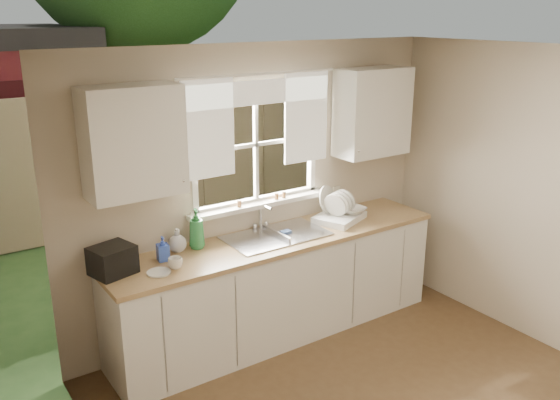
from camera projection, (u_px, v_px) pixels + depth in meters
room_walls at (441, 275)px, 3.54m from camera, size 3.62×4.02×2.50m
ceiling at (451, 58)px, 3.20m from camera, size 3.60×4.00×0.02m
window at (257, 164)px, 5.09m from camera, size 1.38×0.16×1.06m
curtains at (260, 113)px, 4.91m from camera, size 1.50×0.03×0.81m
base_cabinets at (278, 288)px, 5.16m from camera, size 3.00×0.62×0.87m
countertop at (278, 239)px, 5.02m from camera, size 3.04×0.65×0.04m
upper_cabinet_left at (133, 142)px, 4.23m from camera, size 0.70×0.33×0.80m
upper_cabinet_right at (372, 112)px, 5.46m from camera, size 0.70×0.33×0.80m
wall_outlet at (336, 192)px, 5.67m from camera, size 0.08×0.01×0.12m
sill_jars at (267, 198)px, 5.17m from camera, size 0.50×0.04×0.06m
sink at (276, 244)px, 5.06m from camera, size 0.88×0.52×0.40m
dish_rack at (339, 213)px, 5.40m from camera, size 0.55×0.49×0.31m
bowl at (353, 210)px, 5.42m from camera, size 0.26×0.26×0.06m
soap_bottle_a at (196, 229)px, 4.74m from camera, size 0.16×0.16×0.33m
soap_bottle_b at (163, 249)px, 4.52m from camera, size 0.10×0.10×0.19m
soap_bottle_c at (177, 240)px, 4.70m from camera, size 0.17×0.17×0.19m
saucer at (159, 272)px, 4.33m from camera, size 0.18×0.18×0.01m
cup at (175, 263)px, 4.40m from camera, size 0.12×0.12×0.09m
black_appliance at (112, 260)px, 4.29m from camera, size 0.34×0.32×0.21m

